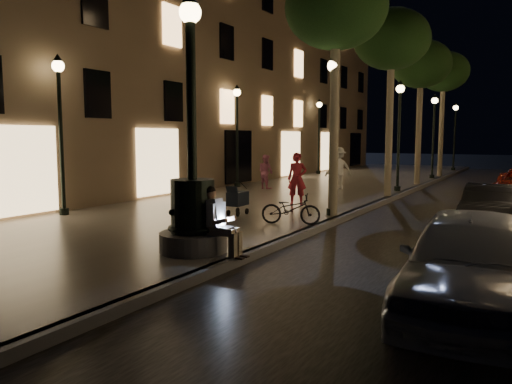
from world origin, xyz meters
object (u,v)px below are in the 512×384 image
Objects in this scene: seated_man_laptop at (218,219)px; lamp_left_b at (237,123)px; tree_far at (444,73)px; stroller at (237,199)px; lamp_curb_b at (399,122)px; pedestrian_white at (339,168)px; fountain_lamppost at (193,203)px; tree_third at (421,65)px; car_front at (470,262)px; lamp_left_c at (319,127)px; pedestrian_pink at (266,172)px; bicycle at (291,209)px; lamp_curb_a at (333,114)px; car_second at (490,207)px; pedestrian_red at (297,179)px; lamp_left_a at (60,114)px; lamp_curb_c at (434,125)px; tree_second at (392,41)px; tree_near at (336,10)px; lamp_curb_d at (455,128)px.

lamp_left_b is (-7.01, 12.00, 2.31)m from seated_man_laptop.
tree_far is 7.52× the size of stroller.
pedestrian_white is (-2.49, -0.71, -2.08)m from lamp_curb_b.
fountain_lamppost reaches higher than stroller.
stroller is (-2.47, -13.42, -5.44)m from tree_third.
car_front is at bearing -72.22° from lamp_curb_b.
pedestrian_white is at bearing -62.09° from lamp_left_c.
bicycle is (5.11, -7.94, -0.36)m from pedestrian_pink.
lamp_left_b is 4.82× the size of stroller.
lamp_curb_a reaches higher than seated_man_laptop.
pedestrian_red is (-6.19, 0.62, 0.49)m from car_second.
pedestrian_red is at bearing 47.01° from lamp_left_a.
lamp_left_c is (-7.10, 0.00, 0.00)m from lamp_curb_c.
lamp_left_b is (-7.10, -2.00, 0.00)m from lamp_curb_b.
tree_second reaches higher than lamp_left_c.
car_front is (11.75, -22.50, -2.48)m from lamp_left_c.
lamp_curb_a is at bearing -66.07° from lamp_left_c.
pedestrian_white is at bearing 73.88° from pedestrian_red.
fountain_lamppost is 4.93m from stroller.
pedestrian_white is at bearing 97.66° from fountain_lamppost.
lamp_left_a is at bearing 164.08° from seated_man_laptop.
pedestrian_white is at bearing 100.24° from seated_man_laptop.
tree_near is at bearing -89.64° from lamp_curb_b.
lamp_curb_b is at bearing 121.47° from car_second.
tree_near is at bearing 0.00° from lamp_curb_a.
tree_second is 12.71m from lamp_left_c.
seated_man_laptop is at bearing -90.83° from lamp_curb_a.
lamp_curb_c reaches higher than stroller.
lamp_left_a is at bearing -152.42° from stroller.
lamp_left_a is at bearing 24.53° from pedestrian_white.
pedestrian_white is 1.19× the size of bicycle.
lamp_curb_d is at bearing 89.83° from seated_man_laptop.
lamp_curb_b is (0.70, 14.00, 2.02)m from fountain_lamppost.
lamp_curb_d is 23.57m from car_second.
lamp_left_c is (-7.15, 16.00, -3.00)m from tree_near.
tree_far is 6.80m from lamp_curb_d.
pedestrian_red is 5.73m from pedestrian_white.
tree_third is 8.65m from lamp_left_c.
seated_man_laptop is 3.95m from bicycle.
seated_man_laptop is at bearing -90.17° from lamp_curb_d.
lamp_curb_b is (-0.08, -10.00, -3.20)m from tree_far.
tree_near reaches higher than lamp_curb_a.
tree_second is 4.71× the size of pedestrian_pink.
tree_near is 7.11m from car_second.
pedestrian_red reaches higher than car_second.
tree_second reaches higher than fountain_lamppost.
tree_second is 1.54× the size of lamp_left_b.
tree_third reaches higher than pedestrian_red.
lamp_left_a is 12.71m from car_second.
tree_second is 12.00m from tree_far.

